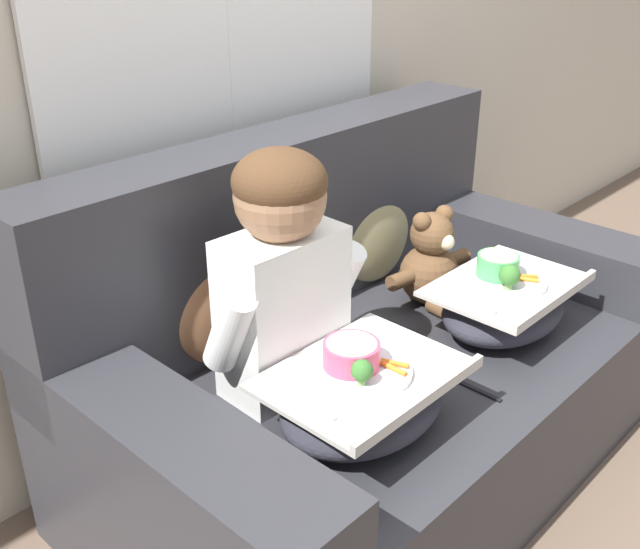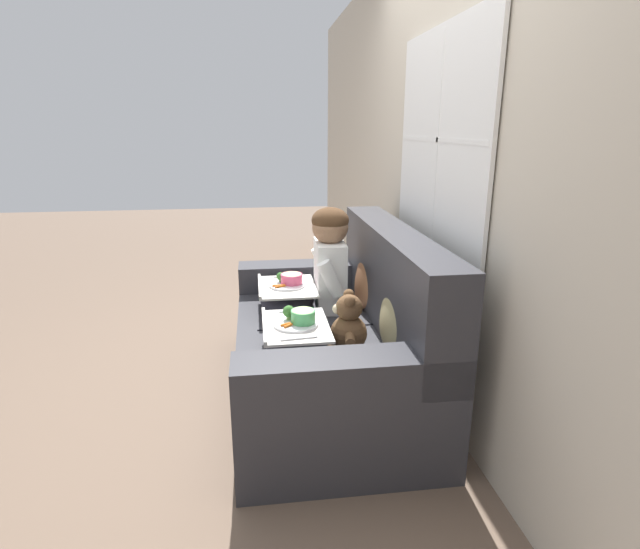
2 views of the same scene
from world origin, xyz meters
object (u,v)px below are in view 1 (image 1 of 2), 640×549
at_px(child_figure, 282,264).
at_px(lap_tray_teddy, 504,304).
at_px(throw_pillow_behind_teddy, 372,226).
at_px(teddy_bear, 431,263).
at_px(lap_tray_child, 363,397).
at_px(throw_pillow_behind_child, 222,291).
at_px(couch, 360,363).

bearing_deg(child_figure, lap_tray_teddy, -22.77).
bearing_deg(throw_pillow_behind_teddy, lap_tray_teddy, -90.04).
distance_m(teddy_bear, lap_tray_child, 0.67).
bearing_deg(teddy_bear, throw_pillow_behind_teddy, 89.86).
xyz_separation_m(throw_pillow_behind_teddy, lap_tray_child, (-0.62, -0.49, -0.10)).
relative_size(teddy_bear, lap_tray_child, 0.73).
height_order(throw_pillow_behind_child, child_figure, child_figure).
relative_size(couch, teddy_bear, 5.10).
bearing_deg(lap_tray_child, child_figure, 89.83).
distance_m(couch, throw_pillow_behind_child, 0.47).
bearing_deg(throw_pillow_behind_child, teddy_bear, -20.84).
relative_size(couch, lap_tray_teddy, 3.82).
height_order(couch, lap_tray_teddy, couch).
height_order(couch, throw_pillow_behind_teddy, couch).
bearing_deg(throw_pillow_behind_child, lap_tray_child, -90.09).
xyz_separation_m(teddy_bear, lap_tray_teddy, (0.00, -0.25, -0.04)).
xyz_separation_m(child_figure, lap_tray_teddy, (0.61, -0.26, -0.25)).
xyz_separation_m(throw_pillow_behind_teddy, lap_tray_teddy, (-0.00, -0.49, -0.10)).
distance_m(throw_pillow_behind_teddy, lap_tray_child, 0.79).
height_order(couch, lap_tray_child, couch).
distance_m(lap_tray_child, lap_tray_teddy, 0.61).
xyz_separation_m(throw_pillow_behind_teddy, child_figure, (-0.61, -0.23, 0.15)).
height_order(lap_tray_child, lap_tray_teddy, lap_tray_teddy).
distance_m(teddy_bear, lap_tray_teddy, 0.26).
height_order(throw_pillow_behind_child, throw_pillow_behind_teddy, throw_pillow_behind_child).
bearing_deg(couch, throw_pillow_behind_teddy, 35.68).
bearing_deg(teddy_bear, lap_tray_teddy, -89.94).
bearing_deg(lap_tray_teddy, teddy_bear, 90.06).
xyz_separation_m(lap_tray_child, lap_tray_teddy, (0.61, 0.00, 0.00)).
xyz_separation_m(throw_pillow_behind_child, child_figure, (-0.00, -0.23, 0.15)).
relative_size(couch, throw_pillow_behind_teddy, 4.55).
bearing_deg(couch, lap_tray_child, -138.98).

